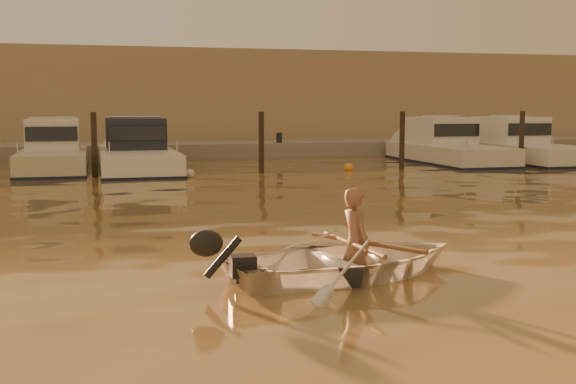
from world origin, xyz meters
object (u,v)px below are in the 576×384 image
object	(u,v)px
moored_boat_2	(137,152)
moored_boat_4	(449,146)
moored_boat_5	(519,145)
waterfront_building	(206,102)
dinghy	(348,260)
person	(355,243)
moored_boat_1	(53,153)

from	to	relation	value
moored_boat_2	moored_boat_4	size ratio (longest dim) A/B	1.10
moored_boat_5	waterfront_building	size ratio (longest dim) A/B	0.18
dinghy	moored_boat_5	xyz separation A→B (m)	(13.23, 16.66, 0.41)
moored_boat_4	moored_boat_5	distance (m)	3.10
moored_boat_2	waterfront_building	xyz separation A→B (m)	(4.09, 11.00, 1.77)
person	moored_boat_5	bearing A→B (deg)	-49.47
moored_boat_2	moored_boat_4	bearing A→B (deg)	0.00
dinghy	person	distance (m)	0.23
moored_boat_5	moored_boat_1	bearing A→B (deg)	180.00
person	moored_boat_2	world-z (taller)	moored_boat_2
dinghy	moored_boat_4	size ratio (longest dim) A/B	0.43
moored_boat_5	waterfront_building	bearing A→B (deg)	134.58
dinghy	moored_boat_2	bearing A→B (deg)	-5.36
person	moored_boat_4	world-z (taller)	moored_boat_4
person	moored_boat_2	xyz separation A→B (m)	(-1.80, 16.64, 0.20)
moored_boat_2	moored_boat_5	size ratio (longest dim) A/B	1.00
moored_boat_1	moored_boat_4	bearing A→B (deg)	0.00
moored_boat_2	person	bearing A→B (deg)	-83.82
moored_boat_2	moored_boat_5	world-z (taller)	same
dinghy	person	size ratio (longest dim) A/B	2.22
moored_boat_2	waterfront_building	bearing A→B (deg)	69.59
dinghy	moored_boat_1	size ratio (longest dim) A/B	0.50
moored_boat_1	moored_boat_2	distance (m)	2.74
moored_boat_5	moored_boat_4	bearing A→B (deg)	180.00
person	moored_boat_4	size ratio (longest dim) A/B	0.20
moored_boat_2	moored_boat_1	bearing A→B (deg)	180.00
dinghy	moored_boat_5	size ratio (longest dim) A/B	0.39
dinghy	waterfront_building	size ratio (longest dim) A/B	0.07
person	waterfront_building	size ratio (longest dim) A/B	0.03
moored_boat_1	waterfront_building	xyz separation A→B (m)	(6.83, 11.00, 1.77)
waterfront_building	dinghy	bearing A→B (deg)	-94.94
dinghy	moored_boat_5	bearing A→B (deg)	-49.65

